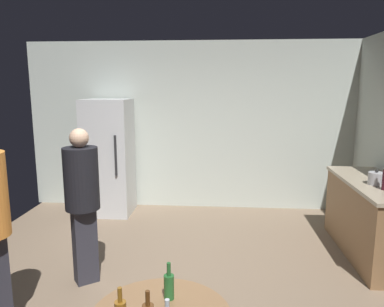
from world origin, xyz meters
TOP-DOWN VIEW (x-y plane):
  - ground_plane at (0.00, 0.00)m, footprint 5.20×5.20m
  - wall_back at (0.00, 2.63)m, footprint 5.32×0.06m
  - refrigerator at (-1.26, 2.20)m, footprint 0.70×0.68m
  - kitchen_counter at (2.28, 0.96)m, footprint 0.64×1.67m
  - kettle at (2.23, 0.83)m, footprint 0.24×0.17m
  - beer_bottle_green at (0.18, -1.32)m, footprint 0.06×0.06m
  - person_in_black_shirt at (-0.88, 0.10)m, footprint 0.48×0.48m

SIDE VIEW (x-z plane):
  - ground_plane at x=0.00m, z-range -0.10..0.00m
  - kitchen_counter at x=2.28m, z-range 0.00..0.90m
  - beer_bottle_green at x=0.18m, z-range 0.70..0.93m
  - refrigerator at x=-1.26m, z-range 0.00..1.80m
  - person_in_black_shirt at x=-0.88m, z-range 0.13..1.72m
  - kettle at x=2.23m, z-range 0.88..1.06m
  - wall_back at x=0.00m, z-range 0.00..2.70m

